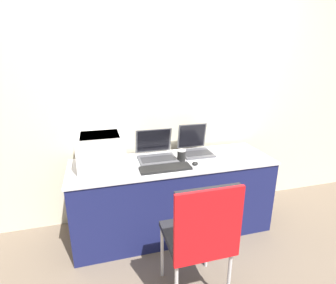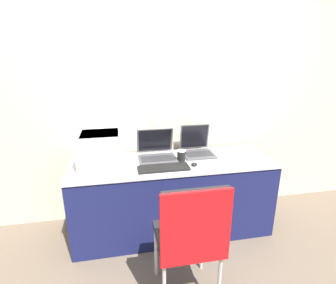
{
  "view_description": "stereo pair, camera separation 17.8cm",
  "coord_description": "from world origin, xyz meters",
  "px_view_note": "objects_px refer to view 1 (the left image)",
  "views": [
    {
      "loc": [
        -0.64,
        -1.84,
        1.64
      ],
      "look_at": [
        -0.04,
        0.32,
        0.91
      ],
      "focal_mm": 28.0,
      "sensor_mm": 36.0,
      "label": 1
    },
    {
      "loc": [
        -0.47,
        -1.88,
        1.64
      ],
      "look_at": [
        -0.04,
        0.32,
        0.91
      ],
      "focal_mm": 28.0,
      "sensor_mm": 36.0,
      "label": 2
    }
  ],
  "objects_px": {
    "laptop_right": "(195,147)",
    "chair": "(202,231)",
    "printer": "(101,149)",
    "laptop_left": "(156,152)",
    "coffee_cup": "(181,155)",
    "external_keyboard": "(165,168)",
    "mouse": "(195,164)"
  },
  "relations": [
    {
      "from": "laptop_left",
      "to": "coffee_cup",
      "type": "bearing_deg",
      "value": -32.95
    },
    {
      "from": "laptop_left",
      "to": "chair",
      "type": "distance_m",
      "value": 0.99
    },
    {
      "from": "laptop_right",
      "to": "external_keyboard",
      "type": "distance_m",
      "value": 0.51
    },
    {
      "from": "printer",
      "to": "laptop_left",
      "type": "bearing_deg",
      "value": 8.47
    },
    {
      "from": "laptop_right",
      "to": "chair",
      "type": "distance_m",
      "value": 1.08
    },
    {
      "from": "printer",
      "to": "laptop_right",
      "type": "relative_size",
      "value": 1.25
    },
    {
      "from": "laptop_right",
      "to": "mouse",
      "type": "xyz_separation_m",
      "value": [
        -0.12,
        -0.3,
        -0.04
      ]
    },
    {
      "from": "coffee_cup",
      "to": "chair",
      "type": "distance_m",
      "value": 0.87
    },
    {
      "from": "printer",
      "to": "chair",
      "type": "bearing_deg",
      "value": -57.5
    },
    {
      "from": "mouse",
      "to": "coffee_cup",
      "type": "bearing_deg",
      "value": 124.39
    },
    {
      "from": "coffee_cup",
      "to": "laptop_right",
      "type": "bearing_deg",
      "value": 40.79
    },
    {
      "from": "external_keyboard",
      "to": "printer",
      "type": "bearing_deg",
      "value": 158.68
    },
    {
      "from": "laptop_right",
      "to": "chair",
      "type": "relative_size",
      "value": 0.33
    },
    {
      "from": "laptop_left",
      "to": "external_keyboard",
      "type": "relative_size",
      "value": 0.79
    },
    {
      "from": "external_keyboard",
      "to": "chair",
      "type": "xyz_separation_m",
      "value": [
        0.05,
        -0.69,
        -0.14
      ]
    },
    {
      "from": "laptop_left",
      "to": "mouse",
      "type": "xyz_separation_m",
      "value": [
        0.29,
        -0.26,
        -0.04
      ]
    },
    {
      "from": "printer",
      "to": "laptop_left",
      "type": "xyz_separation_m",
      "value": [
        0.5,
        0.07,
        -0.11
      ]
    },
    {
      "from": "external_keyboard",
      "to": "laptop_left",
      "type": "bearing_deg",
      "value": 93.51
    },
    {
      "from": "external_keyboard",
      "to": "mouse",
      "type": "height_order",
      "value": "mouse"
    },
    {
      "from": "printer",
      "to": "chair",
      "type": "relative_size",
      "value": 0.42
    },
    {
      "from": "laptop_right",
      "to": "coffee_cup",
      "type": "height_order",
      "value": "laptop_right"
    },
    {
      "from": "coffee_cup",
      "to": "mouse",
      "type": "distance_m",
      "value": 0.16
    },
    {
      "from": "external_keyboard",
      "to": "mouse",
      "type": "relative_size",
      "value": 7.87
    },
    {
      "from": "laptop_right",
      "to": "coffee_cup",
      "type": "distance_m",
      "value": 0.27
    },
    {
      "from": "mouse",
      "to": "chair",
      "type": "distance_m",
      "value": 0.76
    },
    {
      "from": "coffee_cup",
      "to": "mouse",
      "type": "xyz_separation_m",
      "value": [
        0.09,
        -0.13,
        -0.04
      ]
    },
    {
      "from": "laptop_right",
      "to": "laptop_left",
      "type": "bearing_deg",
      "value": -174.23
    },
    {
      "from": "printer",
      "to": "laptop_right",
      "type": "height_order",
      "value": "printer"
    },
    {
      "from": "laptop_left",
      "to": "laptop_right",
      "type": "relative_size",
      "value": 1.12
    },
    {
      "from": "mouse",
      "to": "external_keyboard",
      "type": "bearing_deg",
      "value": -176.61
    },
    {
      "from": "laptop_left",
      "to": "chair",
      "type": "relative_size",
      "value": 0.37
    },
    {
      "from": "laptop_left",
      "to": "mouse",
      "type": "bearing_deg",
      "value": -41.64
    }
  ]
}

